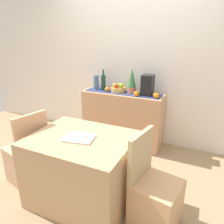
% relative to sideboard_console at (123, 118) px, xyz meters
% --- Properties ---
extents(ground_plane, '(6.40, 6.40, 0.02)m').
position_rel_sideboard_console_xyz_m(ground_plane, '(0.12, -0.92, -0.43)').
color(ground_plane, '#9A7F5C').
rests_on(ground_plane, ground).
extents(room_wall_rear, '(6.40, 0.06, 2.70)m').
position_rel_sideboard_console_xyz_m(room_wall_rear, '(0.12, 0.26, 0.93)').
color(room_wall_rear, silver).
rests_on(room_wall_rear, ground).
extents(sideboard_console, '(1.27, 0.42, 0.84)m').
position_rel_sideboard_console_xyz_m(sideboard_console, '(0.00, 0.00, 0.00)').
color(sideboard_console, tan).
rests_on(sideboard_console, ground).
extents(table_runner, '(1.19, 0.32, 0.01)m').
position_rel_sideboard_console_xyz_m(table_runner, '(0.00, 0.00, 0.43)').
color(table_runner, navy).
rests_on(table_runner, sideboard_console).
extents(fruit_bowl, '(0.22, 0.22, 0.07)m').
position_rel_sideboard_console_xyz_m(fruit_bowl, '(-0.08, 0.00, 0.46)').
color(fruit_bowl, gold).
rests_on(fruit_bowl, table_runner).
extents(apple_center, '(0.06, 0.06, 0.06)m').
position_rel_sideboard_console_xyz_m(apple_center, '(-0.09, -0.06, 0.53)').
color(apple_center, red).
rests_on(apple_center, fruit_bowl).
extents(apple_rear, '(0.06, 0.06, 0.06)m').
position_rel_sideboard_console_xyz_m(apple_rear, '(-0.09, 0.03, 0.53)').
color(apple_rear, '#8CA22D').
rests_on(apple_rear, fruit_bowl).
extents(apple_right, '(0.08, 0.08, 0.08)m').
position_rel_sideboard_console_xyz_m(apple_right, '(-0.02, -0.02, 0.53)').
color(apple_right, '#8BB02B').
rests_on(apple_right, fruit_bowl).
extents(apple_upper, '(0.07, 0.07, 0.07)m').
position_rel_sideboard_console_xyz_m(apple_upper, '(-0.14, -0.01, 0.53)').
color(apple_upper, gold).
rests_on(apple_upper, fruit_bowl).
extents(wine_bottle, '(0.07, 0.07, 0.33)m').
position_rel_sideboard_console_xyz_m(wine_bottle, '(-0.34, -0.00, 0.55)').
color(wine_bottle, '#163426').
rests_on(wine_bottle, sideboard_console).
extents(coffee_maker, '(0.16, 0.18, 0.30)m').
position_rel_sideboard_console_xyz_m(coffee_maker, '(0.38, 0.00, 0.57)').
color(coffee_maker, black).
rests_on(coffee_maker, sideboard_console).
extents(ceramic_vase, '(0.08, 0.08, 0.23)m').
position_rel_sideboard_console_xyz_m(ceramic_vase, '(-0.47, 0.00, 0.54)').
color(ceramic_vase, slate).
rests_on(ceramic_vase, sideboard_console).
extents(potted_plant, '(0.13, 0.13, 0.39)m').
position_rel_sideboard_console_xyz_m(potted_plant, '(0.14, 0.00, 0.62)').
color(potted_plant, '#B66755').
rests_on(potted_plant, sideboard_console).
extents(orange_loose_end, '(0.08, 0.08, 0.08)m').
position_rel_sideboard_console_xyz_m(orange_loose_end, '(0.54, -0.10, 0.46)').
color(orange_loose_end, orange).
rests_on(orange_loose_end, sideboard_console).
extents(orange_loose_mid, '(0.07, 0.07, 0.07)m').
position_rel_sideboard_console_xyz_m(orange_loose_mid, '(0.50, -0.03, 0.46)').
color(orange_loose_mid, orange).
rests_on(orange_loose_mid, sideboard_console).
extents(orange_loose_near_bowl, '(0.08, 0.08, 0.08)m').
position_rel_sideboard_console_xyz_m(orange_loose_near_bowl, '(-0.24, -0.06, 0.46)').
color(orange_loose_near_bowl, orange).
rests_on(orange_loose_near_bowl, sideboard_console).
extents(orange_loose_far, '(0.08, 0.08, 0.08)m').
position_rel_sideboard_console_xyz_m(orange_loose_far, '(0.26, -0.12, 0.46)').
color(orange_loose_far, orange).
rests_on(orange_loose_far, sideboard_console).
extents(dining_table, '(1.02, 0.81, 0.74)m').
position_rel_sideboard_console_xyz_m(dining_table, '(0.13, -1.41, -0.05)').
color(dining_table, tan).
rests_on(dining_table, ground).
extents(open_book, '(0.31, 0.26, 0.02)m').
position_rel_sideboard_console_xyz_m(open_book, '(0.13, -1.44, 0.33)').
color(open_book, white).
rests_on(open_book, dining_table).
extents(chair_near_window, '(0.48, 0.48, 0.90)m').
position_rel_sideboard_console_xyz_m(chair_near_window, '(-0.64, -1.41, -0.16)').
color(chair_near_window, tan).
rests_on(chair_near_window, ground).
extents(chair_by_corner, '(0.46, 0.46, 0.90)m').
position_rel_sideboard_console_xyz_m(chair_by_corner, '(0.90, -1.40, -0.16)').
color(chair_by_corner, tan).
rests_on(chair_by_corner, ground).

